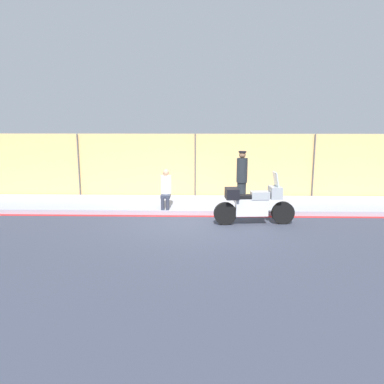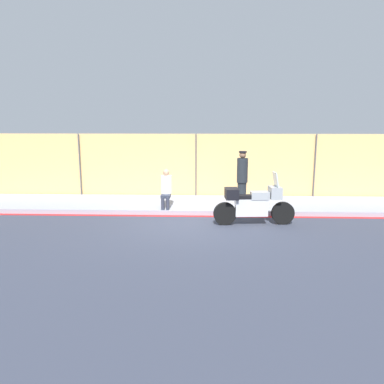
% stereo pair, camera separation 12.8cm
% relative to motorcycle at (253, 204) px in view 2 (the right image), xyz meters
% --- Properties ---
extents(ground_plane, '(120.00, 120.00, 0.00)m').
position_rel_motorcycle_xyz_m(ground_plane, '(-1.74, 0.06, -0.62)').
color(ground_plane, '#333847').
extents(sidewalk, '(32.79, 2.52, 0.15)m').
position_rel_motorcycle_xyz_m(sidewalk, '(-1.74, 2.22, -0.54)').
color(sidewalk, '#8E93A3').
rests_on(sidewalk, ground_plane).
extents(curb_paint_stripe, '(32.79, 0.18, 0.01)m').
position_rel_motorcycle_xyz_m(curb_paint_stripe, '(-1.74, 0.87, -0.61)').
color(curb_paint_stripe, red).
rests_on(curb_paint_stripe, ground_plane).
extents(storefront_fence, '(31.15, 0.17, 2.46)m').
position_rel_motorcycle_xyz_m(storefront_fence, '(-1.74, 3.57, 0.61)').
color(storefront_fence, '#E5B26B').
rests_on(storefront_fence, ground_plane).
extents(motorcycle, '(2.34, 0.61, 1.52)m').
position_rel_motorcycle_xyz_m(motorcycle, '(0.00, 0.00, 0.00)').
color(motorcycle, black).
rests_on(motorcycle, ground_plane).
extents(officer_standing, '(0.36, 0.36, 1.82)m').
position_rel_motorcycle_xyz_m(officer_standing, '(-0.17, 1.72, 0.47)').
color(officer_standing, '#1E2328').
rests_on(officer_standing, sidewalk).
extents(person_seated_on_curb, '(0.35, 0.64, 1.26)m').
position_rel_motorcycle_xyz_m(person_seated_on_curb, '(-2.65, 1.41, 0.23)').
color(person_seated_on_curb, '#2D3342').
rests_on(person_seated_on_curb, sidewalk).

